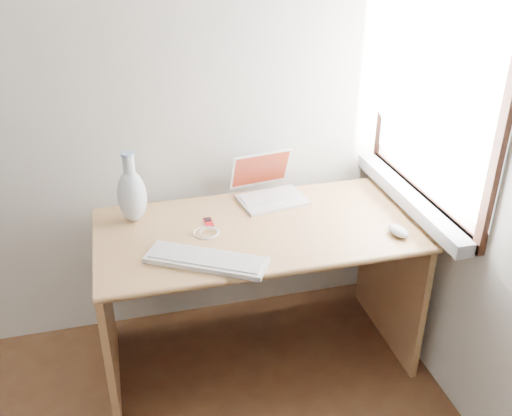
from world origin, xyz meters
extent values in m
cube|color=silver|center=(0.00, 1.75, 1.30)|extent=(3.50, 0.04, 2.60)
cube|color=white|center=(1.75, 1.30, 1.32)|extent=(0.01, 0.90, 1.00)
cube|color=#98989A|center=(1.69, 1.30, 0.79)|extent=(0.10, 0.96, 0.06)
cube|color=white|center=(1.67, 1.30, 1.35)|extent=(0.02, 0.84, 0.92)
cube|color=tan|center=(0.98, 1.31, 0.71)|extent=(1.38, 0.69, 0.03)
cube|color=tan|center=(0.31, 1.31, 0.35)|extent=(0.03, 0.65, 0.70)
cube|color=tan|center=(1.66, 1.31, 0.35)|extent=(0.03, 0.65, 0.70)
cube|color=tan|center=(0.98, 1.64, 0.47)|extent=(1.32, 0.03, 0.46)
cube|color=white|center=(1.11, 1.53, 0.74)|extent=(0.33, 0.25, 0.01)
cube|color=white|center=(1.11, 1.53, 0.75)|extent=(0.29, 0.16, 0.00)
cube|color=white|center=(1.11, 1.63, 0.84)|extent=(0.31, 0.12, 0.19)
cube|color=#963110|center=(1.11, 1.63, 0.84)|extent=(0.28, 0.10, 0.17)
cube|color=white|center=(0.72, 1.09, 0.74)|extent=(0.48, 0.36, 0.02)
cube|color=white|center=(0.72, 1.09, 0.75)|extent=(0.44, 0.32, 0.00)
ellipsoid|color=white|center=(1.54, 1.10, 0.75)|extent=(0.09, 0.12, 0.04)
cube|color=#AB0B14|center=(0.79, 1.40, 0.73)|extent=(0.04, 0.08, 0.01)
cube|color=black|center=(0.79, 1.40, 0.74)|extent=(0.03, 0.03, 0.00)
torus|color=white|center=(0.76, 1.31, 0.73)|extent=(0.14, 0.14, 0.01)
cube|color=white|center=(0.59, 1.23, 0.73)|extent=(0.06, 0.08, 0.01)
ellipsoid|color=white|center=(0.47, 1.50, 0.85)|extent=(0.13, 0.13, 0.24)
cylinder|color=white|center=(0.47, 1.50, 1.00)|extent=(0.05, 0.05, 0.10)
cylinder|color=#85A9D5|center=(0.47, 1.50, 1.04)|extent=(0.06, 0.06, 0.01)
camera|label=1|loc=(0.45, -0.76, 1.95)|focal=40.00mm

